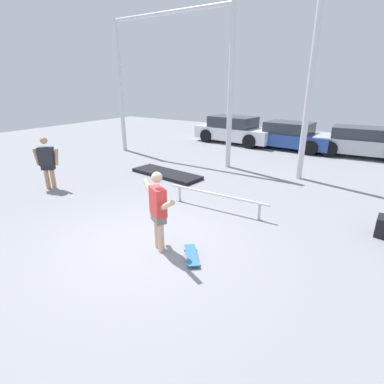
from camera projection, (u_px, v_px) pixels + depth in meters
The scene contains 10 objects.
ground_plane at pixel (147, 244), 6.22m from camera, with size 36.00×36.00×0.00m, color gray.
skateboarder at pixel (158, 208), 5.74m from camera, with size 1.30×0.79×1.62m.
skateboard at pixel (192, 255), 5.72m from camera, with size 0.66×0.73×0.08m.
manual_pad at pixel (166, 174), 10.79m from camera, with size 2.71×0.91×0.12m, color black.
grind_rail at pixel (217, 197), 7.80m from camera, with size 2.85×0.12×0.46m.
canopy_support_left at pixel (169, 72), 12.20m from camera, with size 5.88×0.20×5.75m.
parked_car_white at pixel (234, 130), 16.44m from camera, with size 4.50×2.21×1.43m.
parked_car_blue at pixel (290, 136), 14.95m from camera, with size 4.02×2.07×1.32m.
parked_car_silver at pixel (362, 142), 13.42m from camera, with size 4.16×2.08×1.30m.
bystander at pixel (47, 161), 9.21m from camera, with size 0.70×0.52×1.63m.
Camera 1 is at (3.78, -4.05, 3.17)m, focal length 28.00 mm.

